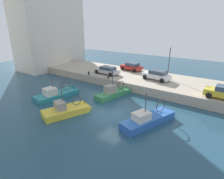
% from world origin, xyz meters
% --- Properties ---
extents(water_surface, '(80.00, 80.00, 0.00)m').
position_xyz_m(water_surface, '(0.00, 0.00, 0.00)').
color(water_surface, navy).
rests_on(water_surface, ground).
extents(quay_wall, '(9.00, 56.00, 1.20)m').
position_xyz_m(quay_wall, '(11.50, 0.00, 0.60)').
color(quay_wall, '#ADA08C').
rests_on(quay_wall, ground).
extents(fishing_boat_teal, '(6.52, 2.96, 4.61)m').
position_xyz_m(fishing_boat_teal, '(0.29, 8.74, 0.12)').
color(fishing_boat_teal, teal).
rests_on(fishing_boat_teal, ground).
extents(fishing_boat_blue, '(6.81, 3.57, 3.94)m').
position_xyz_m(fishing_boat_blue, '(0.85, -3.89, 0.12)').
color(fishing_boat_blue, '#2D60B7').
rests_on(fishing_boat_blue, ground).
extents(fishing_boat_yellow, '(5.73, 3.65, 4.92)m').
position_xyz_m(fishing_boat_yellow, '(-2.36, 3.90, 0.10)').
color(fishing_boat_yellow, gold).
rests_on(fishing_boat_yellow, ground).
extents(fishing_boat_green, '(6.18, 2.74, 4.21)m').
position_xyz_m(fishing_boat_green, '(4.73, 2.94, 0.14)').
color(fishing_boat_green, '#388951').
rests_on(fishing_boat_green, ground).
extents(parked_car_silver, '(2.10, 4.42, 1.28)m').
position_xyz_m(parked_car_silver, '(9.45, 7.83, 1.87)').
color(parked_car_silver, '#B7B7BC').
rests_on(parked_car_silver, quay_wall).
extents(parked_car_red, '(2.29, 3.95, 1.39)m').
position_xyz_m(parked_car_red, '(14.11, 5.86, 1.91)').
color(parked_car_red, red).
rests_on(parked_car_red, quay_wall).
extents(parked_car_white, '(2.37, 4.26, 1.43)m').
position_xyz_m(parked_car_white, '(11.09, -0.13, 1.93)').
color(parked_car_white, silver).
rests_on(parked_car_white, quay_wall).
extents(mooring_bollard_south, '(0.28, 0.28, 0.55)m').
position_xyz_m(mooring_bollard_south, '(7.35, 6.00, 1.48)').
color(mooring_bollard_south, '#2D2D33').
rests_on(mooring_bollard_south, quay_wall).
extents(mooring_bollard_mid, '(0.28, 0.28, 0.55)m').
position_xyz_m(mooring_bollard_mid, '(7.35, 10.00, 1.48)').
color(mooring_bollard_mid, '#2D2D33').
rests_on(mooring_bollard_mid, quay_wall).
extents(quay_streetlamp, '(0.36, 0.36, 4.83)m').
position_xyz_m(quay_streetlamp, '(13.00, -1.14, 4.45)').
color(quay_streetlamp, '#38383D').
rests_on(quay_streetlamp, quay_wall).
extents(waterfront_building_west, '(8.96, 7.18, 24.35)m').
position_xyz_m(waterfront_building_west, '(8.46, 24.04, 12.20)').
color(waterfront_building_west, silver).
rests_on(waterfront_building_west, ground).
extents(waterfront_building_west_mid, '(9.25, 8.67, 22.95)m').
position_xyz_m(waterfront_building_west_mid, '(14.91, 26.39, 11.50)').
color(waterfront_building_west_mid, silver).
rests_on(waterfront_building_west_mid, ground).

